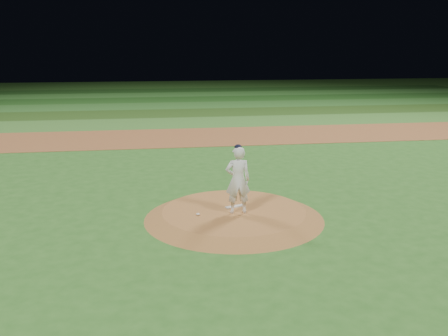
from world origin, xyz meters
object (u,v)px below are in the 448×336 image
(pitching_rubber, at_px, (235,206))
(rosin_bag, at_px, (198,214))
(pitchers_mound, at_px, (234,214))
(pitcher_on_mound, at_px, (238,180))

(pitching_rubber, height_order, rosin_bag, rosin_bag)
(pitchers_mound, bearing_deg, pitching_rubber, 72.58)
(pitchers_mound, xyz_separation_m, pitching_rubber, (0.10, 0.33, 0.14))
(pitchers_mound, xyz_separation_m, pitcher_on_mound, (0.07, -0.23, 1.16))
(pitcher_on_mound, bearing_deg, pitching_rubber, 86.95)
(rosin_bag, relative_size, pitcher_on_mound, 0.06)
(pitching_rubber, bearing_deg, pitchers_mound, -126.91)
(pitchers_mound, height_order, rosin_bag, rosin_bag)
(pitchers_mound, xyz_separation_m, rosin_bag, (-1.14, -0.28, 0.16))
(pitchers_mound, distance_m, rosin_bag, 1.18)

